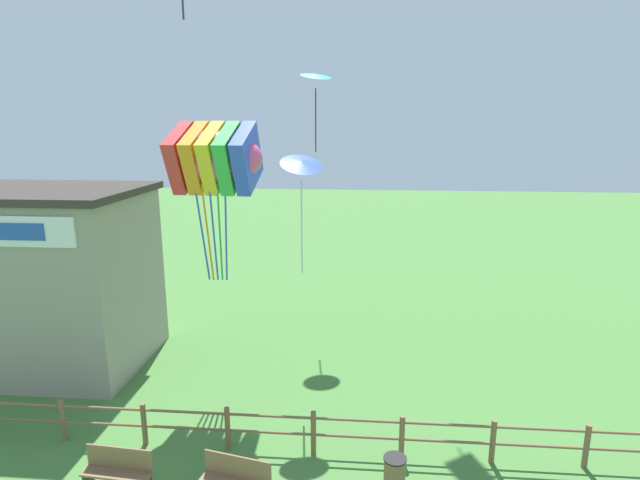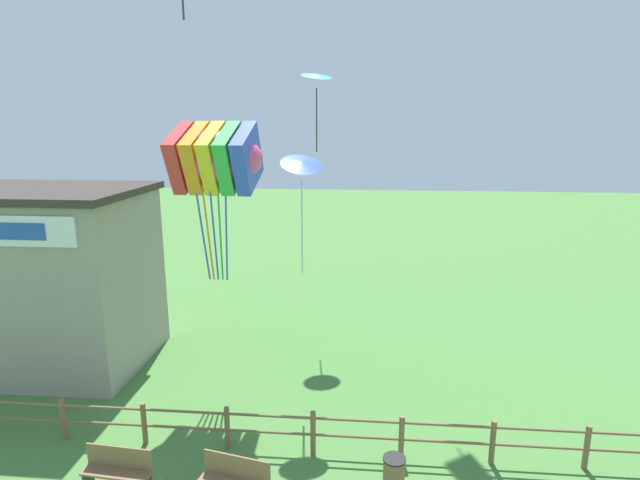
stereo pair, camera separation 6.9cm
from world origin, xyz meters
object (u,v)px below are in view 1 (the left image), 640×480
Objects in this scene: kite_rainbow_parafoil at (215,158)px; seaside_building at (37,277)px; kite_cyan_delta at (316,77)px; park_bench_by_building at (118,469)px; trash_bin at (394,475)px; kite_blue_delta at (301,166)px; park_bench_near_fence at (236,478)px.

seaside_building is at bearing 172.45° from kite_rainbow_parafoil.
kite_rainbow_parafoil is at bearing -113.88° from kite_cyan_delta.
seaside_building is 7.96m from kite_rainbow_parafoil.
park_bench_by_building is at bearing -108.34° from kite_cyan_delta.
kite_rainbow_parafoil reaches higher than park_bench_by_building.
kite_blue_delta reaches higher than trash_bin.
seaside_building is 8.66m from park_bench_by_building.
seaside_building is 2.05× the size of kite_blue_delta.
kite_blue_delta is (9.35, -1.10, 3.96)m from seaside_building.
park_bench_near_fence is at bearing -100.42° from kite_blue_delta.
kite_cyan_delta is 6.59m from kite_blue_delta.
kite_rainbow_parafoil is 6.78m from kite_cyan_delta.
trash_bin is at bearing -24.92° from seaside_building.
park_bench_by_building reaches higher than trash_bin.
park_bench_by_building is 0.34× the size of kite_rainbow_parafoil.
seaside_building reaches higher than park_bench_by_building.
kite_blue_delta reaches higher than park_bench_near_fence.
seaside_building is at bearing -152.73° from kite_cyan_delta.
park_bench_by_building is at bearing 178.38° from park_bench_near_fence.
park_bench_by_building is 8.55m from kite_rainbow_parafoil.
park_bench_by_building is 8.99m from kite_blue_delta.
kite_rainbow_parafoil is at bearing -7.55° from seaside_building.
park_bench_by_building is 1.85× the size of trash_bin.
trash_bin is at bearing 4.18° from park_bench_by_building.
seaside_building is 10.22m from kite_blue_delta.
seaside_building is 13.48m from trash_bin.
trash_bin is (11.99, -5.57, -2.68)m from seaside_building.
seaside_building is 4.43× the size of park_bench_near_fence.
trash_bin is at bearing -59.46° from kite_blue_delta.
seaside_building is at bearing 155.08° from trash_bin.
park_bench_near_fence is at bearing -35.93° from seaside_building.
kite_rainbow_parafoil is at bearing 175.42° from kite_blue_delta.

